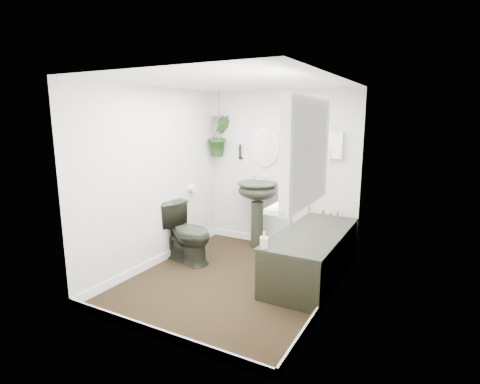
% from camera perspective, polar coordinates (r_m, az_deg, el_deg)
% --- Properties ---
extents(floor, '(2.30, 2.80, 0.02)m').
position_cam_1_polar(floor, '(4.64, -0.91, -13.27)').
color(floor, black).
rests_on(floor, ground).
extents(ceiling, '(2.30, 2.80, 0.02)m').
position_cam_1_polar(ceiling, '(4.23, -1.01, 16.60)').
color(ceiling, white).
rests_on(ceiling, ground).
extents(wall_back, '(2.30, 0.02, 2.30)m').
position_cam_1_polar(wall_back, '(5.54, 6.23, 3.30)').
color(wall_back, silver).
rests_on(wall_back, ground).
extents(wall_front, '(2.30, 0.02, 2.30)m').
position_cam_1_polar(wall_front, '(3.16, -13.61, -3.18)').
color(wall_front, silver).
rests_on(wall_front, ground).
extents(wall_left, '(0.02, 2.80, 2.30)m').
position_cam_1_polar(wall_left, '(4.95, -12.74, 2.11)').
color(wall_left, silver).
rests_on(wall_left, ground).
extents(wall_right, '(0.02, 2.80, 2.30)m').
position_cam_1_polar(wall_right, '(3.86, 14.22, -0.57)').
color(wall_right, silver).
rests_on(wall_right, ground).
extents(skirting, '(2.30, 2.80, 0.10)m').
position_cam_1_polar(skirting, '(4.62, -0.91, -12.59)').
color(skirting, white).
rests_on(skirting, floor).
extents(bathtub, '(0.72, 1.72, 0.58)m').
position_cam_1_polar(bathtub, '(4.66, 10.91, -9.38)').
color(bathtub, black).
rests_on(bathtub, floor).
extents(bath_screen, '(0.04, 0.72, 1.40)m').
position_cam_1_polar(bath_screen, '(4.97, 9.44, 3.78)').
color(bath_screen, silver).
rests_on(bath_screen, bathtub).
extents(shower_box, '(0.20, 0.10, 0.35)m').
position_cam_1_polar(shower_box, '(5.18, 14.29, 6.90)').
color(shower_box, white).
rests_on(shower_box, wall_back).
extents(oval_mirror, '(0.46, 0.03, 0.62)m').
position_cam_1_polar(oval_mirror, '(5.57, 3.72, 7.01)').
color(oval_mirror, beige).
rests_on(oval_mirror, wall_back).
extents(wall_sconce, '(0.04, 0.04, 0.22)m').
position_cam_1_polar(wall_sconce, '(5.75, 0.02, 6.17)').
color(wall_sconce, black).
rests_on(wall_sconce, wall_back).
extents(toilet_roll_holder, '(0.11, 0.11, 0.11)m').
position_cam_1_polar(toilet_roll_holder, '(5.50, -7.37, 0.56)').
color(toilet_roll_holder, white).
rests_on(toilet_roll_holder, wall_left).
extents(window_recess, '(0.08, 1.00, 0.90)m').
position_cam_1_polar(window_recess, '(3.14, 10.21, 6.12)').
color(window_recess, white).
rests_on(window_recess, wall_right).
extents(window_sill, '(0.18, 1.00, 0.04)m').
position_cam_1_polar(window_sill, '(3.23, 8.76, -1.24)').
color(window_sill, white).
rests_on(window_sill, wall_right).
extents(window_blinds, '(0.01, 0.86, 0.76)m').
position_cam_1_polar(window_blinds, '(3.16, 9.43, 6.18)').
color(window_blinds, white).
rests_on(window_blinds, wall_right).
extents(toilet, '(0.87, 0.62, 0.80)m').
position_cam_1_polar(toilet, '(5.10, -8.11, -6.12)').
color(toilet, black).
rests_on(toilet, floor).
extents(pedestal_sink, '(0.62, 0.54, 0.99)m').
position_cam_1_polar(pedestal_sink, '(5.54, 2.64, -3.54)').
color(pedestal_sink, black).
rests_on(pedestal_sink, floor).
extents(sill_plant, '(0.27, 0.24, 0.26)m').
position_cam_1_polar(sill_plant, '(3.31, 9.41, 1.71)').
color(sill_plant, black).
rests_on(sill_plant, window_sill).
extents(hanging_plant, '(0.43, 0.43, 0.62)m').
position_cam_1_polar(hanging_plant, '(5.78, -3.17, 8.50)').
color(hanging_plant, black).
rests_on(hanging_plant, ceiling).
extents(soap_bottle, '(0.11, 0.11, 0.18)m').
position_cam_1_polar(soap_bottle, '(3.93, 3.67, -7.32)').
color(soap_bottle, black).
rests_on(soap_bottle, bathtub).
extents(hanging_pot, '(0.16, 0.16, 0.12)m').
position_cam_1_polar(hanging_pot, '(5.78, -3.20, 10.97)').
color(hanging_pot, '#4A3E2C').
rests_on(hanging_pot, ceiling).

